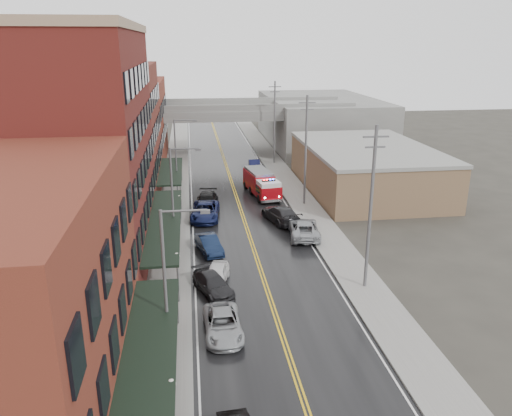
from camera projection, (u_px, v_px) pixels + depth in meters
road at (245, 223)px, 49.99m from camera, size 11.00×160.00×0.02m
sidewalk_left at (171, 225)px, 49.04m from camera, size 3.00×160.00×0.15m
sidewalk_right at (316, 219)px, 50.89m from camera, size 3.00×160.00×0.15m
curb_left at (188, 225)px, 49.25m from camera, size 0.30×160.00×0.15m
curb_right at (300, 219)px, 50.68m from camera, size 0.30×160.00×0.15m
brick_building_a at (10, 309)px, 21.97m from camera, size 9.00×18.00×12.00m
brick_building_b at (85, 153)px, 38.89m from camera, size 9.00×20.00×18.00m
brick_building_c at (116, 133)px, 55.82m from camera, size 9.00×15.00×15.00m
brick_building_far at (133, 123)px, 72.75m from camera, size 9.00×20.00×12.00m
tan_building at (366, 169)px, 60.62m from camera, size 14.00×22.00×5.00m
right_far_block at (320, 120)px, 88.62m from camera, size 18.00×30.00×8.00m
awning_0 at (149, 357)px, 23.65m from camera, size 2.60×16.00×3.09m
awning_1 at (165, 222)px, 41.52m from camera, size 2.60×18.00×3.09m
awning_2 at (171, 171)px, 57.98m from camera, size 2.60×13.00×3.09m
globe_lamp_0 at (172, 395)px, 22.12m from camera, size 0.44×0.44×3.12m
globe_lamp_1 at (177, 263)px, 35.29m from camera, size 0.44×0.44×3.12m
globe_lamp_2 at (179, 203)px, 48.45m from camera, size 0.44×0.44×3.12m
street_lamp_0 at (169, 277)px, 26.84m from camera, size 2.64×0.22×9.00m
street_lamp_1 at (175, 193)px, 41.88m from camera, size 2.64×0.22×9.00m
street_lamp_2 at (178, 153)px, 56.93m from camera, size 2.64×0.22×9.00m
utility_pole_0 at (371, 206)px, 34.80m from camera, size 1.80×0.24×12.00m
utility_pole_1 at (306, 149)px, 53.61m from camera, size 1.80×0.24×12.00m
utility_pole_2 at (275, 121)px, 72.42m from camera, size 1.80×0.24×12.00m
overpass at (222, 118)px, 78.20m from camera, size 40.00×10.00×7.50m
fire_truck at (262, 183)px, 58.38m from camera, size 4.05×8.03×2.82m
parked_car_left_2 at (223, 324)px, 30.70m from camera, size 2.40×4.98×1.37m
parked_car_left_3 at (213, 284)px, 35.83m from camera, size 3.34×4.98×1.34m
parked_car_left_4 at (216, 275)px, 37.20m from camera, size 2.48×4.34×1.39m
parked_car_left_5 at (209, 244)px, 42.77m from camera, size 2.55×4.64×1.45m
parked_car_left_6 at (205, 211)px, 50.84m from camera, size 3.35×6.21×1.66m
parked_car_left_7 at (207, 202)px, 53.79m from camera, size 2.96×5.94×1.66m
parked_car_right_0 at (304, 228)px, 46.19m from camera, size 3.38×6.05×1.60m
parked_car_right_1 at (281, 214)px, 49.99m from camera, size 3.72×6.12×1.66m
parked_car_right_2 at (265, 183)px, 61.35m from camera, size 2.11×4.35×1.43m
parked_car_right_3 at (254, 164)px, 71.12m from camera, size 1.84×4.51×1.45m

